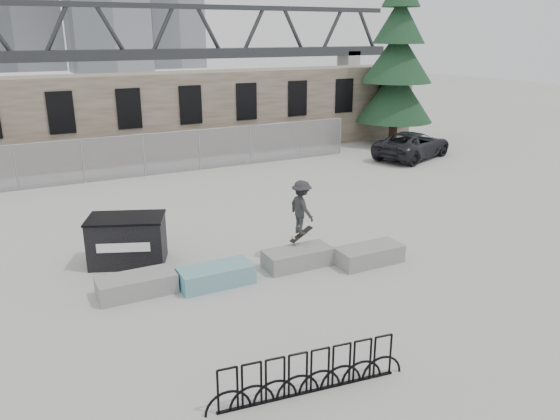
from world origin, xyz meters
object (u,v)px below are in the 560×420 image
at_px(bike_rack, 309,373).
at_px(planter_center_right, 298,257).
at_px(spruce_tree, 397,61).
at_px(skateboarder, 302,208).
at_px(planter_far_left, 137,284).
at_px(dumpster, 127,240).
at_px(planter_offset, 369,254).
at_px(planter_center_left, 216,275).
at_px(suv, 413,145).

bearing_deg(bike_rack, planter_center_right, 63.22).
xyz_separation_m(spruce_tree, skateboarder, (-13.75, -13.14, -3.26)).
bearing_deg(planter_far_left, dumpster, 83.03).
distance_m(planter_offset, skateboarder, 2.43).
xyz_separation_m(planter_far_left, spruce_tree, (18.70, 13.22, 4.61)).
distance_m(planter_center_left, spruce_tree, 22.00).
distance_m(planter_far_left, suv, 19.64).
bearing_deg(planter_center_right, planter_center_left, -178.31).
bearing_deg(planter_center_right, bike_rack, -116.78).
relative_size(planter_far_left, suv, 0.39).
distance_m(planter_center_left, suv, 18.10).
bearing_deg(dumpster, suv, 45.46).
height_order(planter_far_left, skateboarder, skateboarder).
bearing_deg(planter_center_left, planter_center_right, 1.69).
bearing_deg(dumpster, spruce_tree, 52.80).
bearing_deg(bike_rack, dumpster, 102.22).
distance_m(planter_center_right, suv, 15.97).
xyz_separation_m(dumpster, bike_rack, (1.68, -7.77, -0.29)).
distance_m(planter_far_left, planter_center_right, 4.63).
bearing_deg(planter_center_right, suv, 38.20).
bearing_deg(planter_center_left, planter_offset, -8.70).
bearing_deg(planter_center_left, suv, 33.35).
relative_size(planter_center_right, dumpster, 0.79).
relative_size(bike_rack, skateboarder, 2.18).
relative_size(planter_center_right, bike_rack, 0.50).
distance_m(planter_far_left, dumpster, 2.22).
height_order(planter_offset, suv, suv).
bearing_deg(planter_center_left, bike_rack, -91.11).
bearing_deg(skateboarder, bike_rack, 148.73).
bearing_deg(planter_far_left, planter_center_right, -3.98).
xyz_separation_m(planter_center_right, suv, (12.55, 9.87, 0.43)).
height_order(planter_center_right, dumpster, dumpster).
relative_size(planter_far_left, skateboarder, 1.09).
height_order(planter_far_left, bike_rack, bike_rack).
bearing_deg(planter_offset, planter_center_left, 171.30).
relative_size(planter_offset, suv, 0.39).
relative_size(spruce_tree, suv, 2.23).
xyz_separation_m(planter_offset, skateboarder, (-1.65, 1.17, 1.35)).
bearing_deg(planter_center_right, planter_offset, -21.28).
bearing_deg(dumpster, skateboarder, -2.10).
distance_m(planter_offset, bike_rack, 6.49).
bearing_deg(planter_center_right, skateboarder, 50.12).
distance_m(planter_center_right, planter_offset, 2.13).
xyz_separation_m(planter_center_left, planter_center_right, (2.57, 0.08, 0.00)).
relative_size(planter_center_left, planter_center_right, 1.00).
distance_m(planter_offset, suv, 15.00).
bearing_deg(dumpster, bike_rack, -55.96).
bearing_deg(planter_center_right, spruce_tree, 43.88).
relative_size(planter_center_left, spruce_tree, 0.17).
height_order(planter_center_left, bike_rack, bike_rack).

